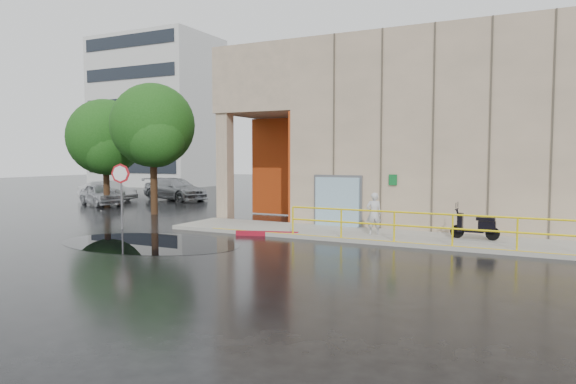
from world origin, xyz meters
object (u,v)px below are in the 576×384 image
Objects in this scene: scooter at (476,219)px; car_a at (101,194)px; red_curb at (267,234)px; car_c at (175,189)px; person at (374,214)px; stop_sign at (121,182)px; tree_near at (154,129)px; car_b at (108,191)px; tree_far at (106,140)px.

scooter reaches higher than car_a.
red_curb is at bearing -165.72° from scooter.
red_curb is 17.59m from car_c.
person is 10.38m from stop_sign.
car_c is (-13.43, 11.35, 0.67)m from red_curb.
car_b is at bearing 149.10° from tree_near.
scooter is 0.60× the size of stop_sign.
person is 0.64× the size of red_curb.
tree_far is (-4.92, 1.56, -0.48)m from tree_near.
person reaches higher than scooter.
tree_near is at bearing 123.10° from stop_sign.
red_curb is at bearing -23.40° from tree_near.
car_a reaches higher than car_b.
car_c reaches higher than red_curb.
scooter is at bearing -103.08° from car_c.
car_b is at bearing 62.99° from car_a.
stop_sign is at bearing -170.20° from red_curb.
car_c is 0.82× the size of tree_far.
person is 0.94× the size of scooter.
tree_far reaches higher than red_curb.
scooter is 0.40× the size of car_b.
scooter is at bearing 18.23° from stop_sign.
scooter is 22.78m from car_a.
car_b is (-2.17, 2.70, -0.01)m from car_a.
red_curb is at bearing -88.13° from car_a.
car_a is at bearing 149.45° from tree_far.
car_a is at bearing 159.25° from tree_near.
scooter is at bearing -7.31° from tree_near.
tree_far reaches higher than scooter.
tree_far is at bearing 171.30° from scooter.
stop_sign is at bearing -138.16° from car_c.
stop_sign reaches higher than car_b.
car_c is at bearing -60.47° from car_b.
car_a is (-22.34, 4.46, -0.20)m from scooter.
red_curb is 10.41m from tree_near.
tree_near reaches higher than car_b.
tree_far is at bearing -169.75° from car_c.
tree_near is at bearing -124.45° from car_b.
tree_near is (-15.96, 2.05, 3.57)m from scooter.
person is at bearing 17.73° from red_curb.
car_a is at bearing -144.72° from car_b.
scooter is 21.42m from tree_far.
stop_sign is 0.68× the size of car_a.
red_curb is 0.35× the size of tree_near.
car_b is at bearing 152.75° from red_curb.
stop_sign reaches higher than scooter.
car_b is (-21.03, 7.65, -0.26)m from person.
car_a is 0.76× the size of car_c.
stop_sign is at bearing -41.09° from tree_far.
car_b reaches higher than red_curb.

